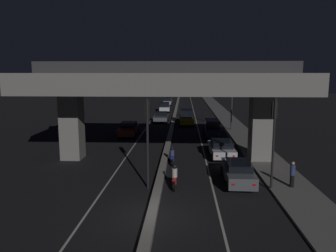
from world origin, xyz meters
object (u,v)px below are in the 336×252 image
object	(u,v)px
car_silver_fourth_oncoming	(168,101)
car_taxi_yellow_fourth	(186,117)
car_grey_lead	(238,171)
car_dark_blue_third	(212,128)
traffic_light_left_of_median	(148,128)
traffic_light_right_of_median	(274,128)
pedestrian_on_sidewalk	(292,174)
motorcycle_red_filtering_near	(175,178)
car_grey_second_oncoming	(161,117)
car_dark_red_lead_oncoming	(129,129)
car_white_second	(221,148)
street_lamp	(229,95)
motorcycle_blue_filtering_mid	(172,157)
car_white_third_oncoming	(165,107)

from	to	relation	value
car_silver_fourth_oncoming	car_taxi_yellow_fourth	bearing A→B (deg)	9.16
car_grey_lead	car_dark_blue_third	xyz separation A→B (m)	(-0.36, 15.34, 0.20)
traffic_light_left_of_median	traffic_light_right_of_median	bearing A→B (deg)	-0.01
car_silver_fourth_oncoming	pedestrian_on_sidewalk	world-z (taller)	car_silver_fourth_oncoming
motorcycle_red_filtering_near	pedestrian_on_sidewalk	world-z (taller)	pedestrian_on_sidewalk
pedestrian_on_sidewalk	car_grey_second_oncoming	bearing A→B (deg)	109.89
motorcycle_red_filtering_near	traffic_light_left_of_median	bearing A→B (deg)	91.95
traffic_light_right_of_median	car_dark_red_lead_oncoming	bearing A→B (deg)	124.69
car_white_second	pedestrian_on_sidewalk	xyz separation A→B (m)	(3.39, -7.54, 0.18)
traffic_light_left_of_median	car_grey_lead	world-z (taller)	traffic_light_left_of_median
traffic_light_right_of_median	car_grey_second_oncoming	xyz separation A→B (m)	(-8.48, 27.12, -3.00)
car_grey_lead	car_grey_second_oncoming	xyz separation A→B (m)	(-6.69, 25.99, -0.03)
street_lamp	car_dark_red_lead_oncoming	distance (m)	12.74
car_grey_second_oncoming	motorcycle_blue_filtering_mid	world-z (taller)	car_grey_second_oncoming
traffic_light_left_of_median	traffic_light_right_of_median	distance (m)	7.39
car_taxi_yellow_fourth	car_dark_blue_third	bearing A→B (deg)	-162.49
traffic_light_left_of_median	car_dark_red_lead_oncoming	distance (m)	17.12
car_white_second	pedestrian_on_sidewalk	size ratio (longest dim) A/B	2.98
car_taxi_yellow_fourth	traffic_light_left_of_median	bearing A→B (deg)	172.94
car_dark_blue_third	car_silver_fourth_oncoming	world-z (taller)	car_dark_blue_third
traffic_light_left_of_median	motorcycle_red_filtering_near	bearing A→B (deg)	1.23
car_grey_second_oncoming	car_silver_fourth_oncoming	distance (m)	24.59
car_grey_lead	pedestrian_on_sidewalk	world-z (taller)	pedestrian_on_sidewalk
car_taxi_yellow_fourth	car_grey_lead	bearing A→B (deg)	-173.72
car_taxi_yellow_fourth	motorcycle_red_filtering_near	xyz separation A→B (m)	(-0.86, -24.57, -0.46)
car_dark_blue_third	traffic_light_right_of_median	bearing A→B (deg)	-172.60
car_grey_lead	car_taxi_yellow_fourth	xyz separation A→B (m)	(-3.13, 23.48, 0.32)
car_silver_fourth_oncoming	car_dark_blue_third	bearing A→B (deg)	11.72
car_dark_blue_third	car_grey_second_oncoming	bearing A→B (deg)	30.72
car_white_second	motorcycle_red_filtering_near	size ratio (longest dim) A/B	2.43
car_dark_blue_third	traffic_light_left_of_median	bearing A→B (deg)	162.30
motorcycle_blue_filtering_mid	car_grey_second_oncoming	bearing A→B (deg)	2.78
car_silver_fourth_oncoming	motorcycle_red_filtering_near	world-z (taller)	car_silver_fourth_oncoming
car_grey_second_oncoming	motorcycle_blue_filtering_mid	xyz separation A→B (m)	(2.36, -21.80, -0.15)
street_lamp	car_dark_blue_third	size ratio (longest dim) A/B	1.53
traffic_light_left_of_median	car_silver_fourth_oncoming	size ratio (longest dim) A/B	1.14
car_white_second	car_silver_fourth_oncoming	bearing A→B (deg)	7.05
traffic_light_right_of_median	motorcycle_blue_filtering_mid	size ratio (longest dim) A/B	2.97
car_dark_blue_third	car_white_third_oncoming	xyz separation A→B (m)	(-6.56, 23.18, -0.09)
car_dark_red_lead_oncoming	motorcycle_red_filtering_near	xyz separation A→B (m)	(5.57, -16.36, -0.16)
car_grey_second_oncoming	motorcycle_red_filtering_near	world-z (taller)	car_grey_second_oncoming
car_taxi_yellow_fourth	car_silver_fourth_oncoming	world-z (taller)	car_taxi_yellow_fourth
street_lamp	car_grey_second_oncoming	distance (m)	11.53
traffic_light_left_of_median	car_white_second	bearing A→B (deg)	55.44
street_lamp	car_white_second	distance (m)	13.48
traffic_light_right_of_median	car_white_second	world-z (taller)	traffic_light_right_of_median
street_lamp	car_silver_fourth_oncoming	distance (m)	32.69
car_white_second	car_white_third_oncoming	size ratio (longest dim) A/B	1.08
traffic_light_right_of_median	car_grey_second_oncoming	size ratio (longest dim) A/B	1.21
street_lamp	car_grey_second_oncoming	size ratio (longest dim) A/B	1.62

